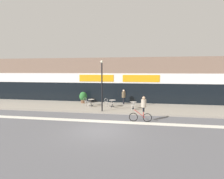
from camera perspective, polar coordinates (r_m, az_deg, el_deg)
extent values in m
plane|color=#5B5B60|center=(12.25, -4.08, -13.17)|extent=(120.00, 120.00, 0.00)
cube|color=gray|center=(19.11, 0.95, -5.88)|extent=(40.00, 5.50, 0.12)
cube|color=#7F6656|center=(23.43, 2.64, 3.17)|extent=(40.00, 4.00, 5.65)
cube|color=black|center=(21.61, 2.02, -1.09)|extent=(38.80, 0.10, 2.40)
cube|color=white|center=(21.48, 2.04, 3.69)|extent=(39.20, 0.14, 1.20)
cube|color=orange|center=(21.92, -5.15, 3.72)|extent=(4.39, 0.08, 0.84)
cube|color=orange|center=(21.24, 9.42, 3.58)|extent=(4.39, 0.08, 0.84)
cube|color=silver|center=(14.20, -2.10, -10.40)|extent=(36.00, 0.70, 0.01)
cylinder|color=black|center=(19.76, -6.76, -5.30)|extent=(0.38, 0.38, 0.02)
cylinder|color=black|center=(19.70, -6.77, -4.30)|extent=(0.07, 0.07, 0.73)
cylinder|color=#ADA8A3|center=(19.63, -6.79, -3.22)|extent=(0.69, 0.69, 0.02)
cylinder|color=black|center=(19.20, 0.12, -5.60)|extent=(0.40, 0.40, 0.02)
cylinder|color=black|center=(19.13, 0.12, -4.58)|extent=(0.07, 0.07, 0.72)
cylinder|color=#ADA8A3|center=(19.06, 0.12, -3.48)|extent=(0.72, 0.72, 0.02)
cylinder|color=black|center=(18.29, 6.95, -6.24)|extent=(0.38, 0.38, 0.02)
cylinder|color=black|center=(18.22, 6.97, -5.19)|extent=(0.07, 0.07, 0.71)
cylinder|color=#ADA8A3|center=(18.15, 6.98, -4.05)|extent=(0.69, 0.69, 0.02)
cylinder|color=#B7B2AD|center=(19.17, -7.23, -4.38)|extent=(0.42, 0.42, 0.03)
cylinder|color=#B7B2AD|center=(19.38, -7.48, -4.95)|extent=(0.03, 0.03, 0.42)
cylinder|color=#B7B2AD|center=(19.29, -6.69, -4.99)|extent=(0.03, 0.03, 0.42)
cylinder|color=#B7B2AD|center=(19.12, -7.76, -5.10)|extent=(0.03, 0.03, 0.42)
cylinder|color=#B7B2AD|center=(19.03, -6.96, -5.14)|extent=(0.03, 0.03, 0.42)
torus|color=#B7B2AD|center=(18.96, -7.41, -3.69)|extent=(0.04, 0.41, 0.41)
cylinder|color=#B7B2AD|center=(19.04, -7.89, -4.07)|extent=(0.03, 0.03, 0.23)
cylinder|color=#B7B2AD|center=(18.93, -6.91, -4.12)|extent=(0.03, 0.03, 0.23)
cylinder|color=#B7B2AD|center=(19.84, -8.31, -4.04)|extent=(0.43, 0.43, 0.03)
cylinder|color=#B7B2AD|center=(19.99, -7.82, -4.61)|extent=(0.03, 0.03, 0.42)
cylinder|color=#B7B2AD|center=(19.72, -7.99, -4.76)|extent=(0.03, 0.03, 0.42)
cylinder|color=#B7B2AD|center=(20.05, -8.60, -4.59)|extent=(0.03, 0.03, 0.42)
cylinder|color=#B7B2AD|center=(19.78, -8.78, -4.74)|extent=(0.03, 0.03, 0.42)
torus|color=#B7B2AD|center=(19.83, -8.80, -3.28)|extent=(0.41, 0.06, 0.41)
cylinder|color=#B7B2AD|center=(20.02, -8.68, -3.58)|extent=(0.03, 0.03, 0.23)
cylinder|color=#B7B2AD|center=(19.69, -8.90, -3.75)|extent=(0.03, 0.03, 0.23)
cylinder|color=#B7B2AD|center=(18.58, -0.15, -4.67)|extent=(0.45, 0.45, 0.03)
cylinder|color=#B7B2AD|center=(18.77, -0.56, -5.26)|extent=(0.03, 0.03, 0.42)
cylinder|color=#B7B2AD|center=(18.76, 0.30, -5.27)|extent=(0.03, 0.03, 0.42)
cylinder|color=#B7B2AD|center=(18.49, -0.60, -5.43)|extent=(0.03, 0.03, 0.42)
cylinder|color=#B7B2AD|center=(18.48, 0.27, -5.44)|extent=(0.03, 0.03, 0.42)
torus|color=#B7B2AD|center=(18.37, -0.17, -3.96)|extent=(0.08, 0.41, 0.41)
cylinder|color=#B7B2AD|center=(18.40, -0.70, -4.37)|extent=(0.03, 0.03, 0.23)
cylinder|color=#B7B2AD|center=(18.39, 0.37, -4.38)|extent=(0.03, 0.03, 0.23)
cylinder|color=#B7B2AD|center=(19.21, -1.50, -4.31)|extent=(0.42, 0.42, 0.03)
cylinder|color=#B7B2AD|center=(19.37, -1.04, -4.90)|extent=(0.03, 0.03, 0.42)
cylinder|color=#B7B2AD|center=(19.10, -1.14, -5.06)|extent=(0.03, 0.03, 0.42)
cylinder|color=#B7B2AD|center=(19.41, -1.86, -4.88)|extent=(0.03, 0.03, 0.42)
cylinder|color=#B7B2AD|center=(19.13, -1.97, -5.04)|extent=(0.03, 0.03, 0.42)
torus|color=#B7B2AD|center=(19.18, -2.01, -3.53)|extent=(0.41, 0.05, 0.41)
cylinder|color=#B7B2AD|center=(19.37, -1.94, -3.84)|extent=(0.03, 0.03, 0.23)
cylinder|color=#B7B2AD|center=(19.04, -2.08, -4.02)|extent=(0.03, 0.03, 0.23)
cylinder|color=#B7B2AD|center=(17.66, 6.90, -5.29)|extent=(0.44, 0.44, 0.03)
cylinder|color=#B7B2AD|center=(17.84, 6.40, -5.91)|extent=(0.03, 0.03, 0.42)
cylinder|color=#B7B2AD|center=(17.86, 7.31, -5.90)|extent=(0.03, 0.03, 0.42)
cylinder|color=#B7B2AD|center=(17.56, 6.47, -6.10)|extent=(0.03, 0.03, 0.42)
cylinder|color=#B7B2AD|center=(17.59, 7.38, -6.09)|extent=(0.03, 0.03, 0.42)
torus|color=#B7B2AD|center=(17.45, 6.95, -4.55)|extent=(0.08, 0.41, 0.41)
cylinder|color=#B7B2AD|center=(17.46, 6.39, -4.99)|extent=(0.03, 0.03, 0.23)
cylinder|color=#B7B2AD|center=(17.49, 7.51, -4.98)|extent=(0.03, 0.03, 0.23)
cylinder|color=brown|center=(21.66, -9.36, -3.80)|extent=(0.58, 0.58, 0.42)
ellipsoid|color=#28662D|center=(21.56, -9.39, -2.23)|extent=(0.93, 0.93, 1.11)
cylinder|color=black|center=(16.76, -3.30, 0.73)|extent=(0.12, 0.12, 4.69)
sphere|color=beige|center=(16.70, -3.35, 9.03)|extent=(0.26, 0.26, 0.26)
torus|color=black|center=(14.22, 6.99, -8.95)|extent=(0.71, 0.07, 0.71)
torus|color=black|center=(14.23, 11.47, -9.01)|extent=(0.71, 0.07, 0.71)
cylinder|color=red|center=(14.14, 9.03, -7.80)|extent=(0.85, 0.05, 0.64)
cylinder|color=red|center=(14.16, 10.23, -8.03)|extent=(0.04, 0.04, 0.50)
cylinder|color=red|center=(14.07, 7.25, -6.58)|extent=(0.03, 0.48, 0.03)
cylinder|color=black|center=(13.99, 10.28, -6.44)|extent=(0.14, 0.14, 0.34)
cylinder|color=black|center=(14.14, 10.26, -6.31)|extent=(0.14, 0.14, 0.34)
cylinder|color=#B2A38E|center=(13.97, 10.31, -4.45)|extent=(0.41, 0.41, 0.62)
sphere|color=tan|center=(13.90, 10.34, -2.72)|extent=(0.23, 0.23, 0.23)
cylinder|color=black|center=(20.80, 3.79, -3.64)|extent=(0.17, 0.17, 0.78)
cylinder|color=black|center=(20.63, 3.82, -3.72)|extent=(0.17, 0.17, 0.78)
cylinder|color=brown|center=(20.61, 3.82, -1.68)|extent=(0.50, 0.50, 0.68)
sphere|color=beige|center=(20.55, 3.83, -0.40)|extent=(0.25, 0.25, 0.25)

